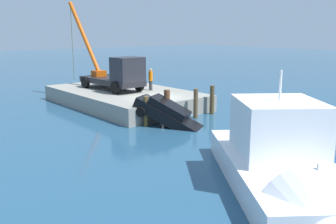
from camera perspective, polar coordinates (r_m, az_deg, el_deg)
The scene contains 10 objects.
ground at distance 28.76m, azimuth -1.75°, elevation -0.20°, with size 200.00×200.00×0.00m, color navy.
dock at distance 32.19m, azimuth -6.59°, elevation 2.17°, with size 13.55×8.11×1.23m, color gray.
crane_truck at distance 31.83m, azimuth -7.74°, elevation 5.80°, with size 10.08×2.92×7.51m.
dock_worker at distance 31.77m, azimuth -2.61°, elevation 4.92°, with size 0.34×0.34×1.81m.
salvaged_car at distance 24.79m, azimuth 0.20°, elevation -0.43°, with size 4.79×3.71×2.83m.
moored_yacht at distance 14.88m, azimuth 18.15°, elevation -11.09°, with size 11.21×9.70×6.52m.
piling_near at distance 24.71m, azimuth -3.33°, elevation 0.08°, with size 0.29×0.29×1.98m, color brown.
piling_mid at distance 25.53m, azimuth -0.16°, elevation 0.82°, with size 0.41×0.41×2.26m, color brown.
piling_far at distance 27.07m, azimuth 4.16°, elevation 1.27°, with size 0.32×0.32×2.10m, color brown.
piling_end at distance 28.50m, azimuth 6.59°, elevation 1.81°, with size 0.34×0.34×2.14m, color #4F4024.
Camera 1 is at (22.23, -17.18, 6.13)m, focal length 40.81 mm.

